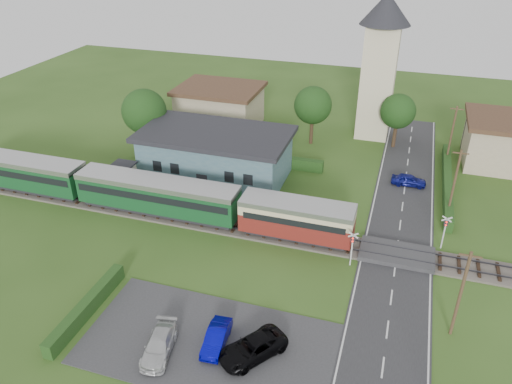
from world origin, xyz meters
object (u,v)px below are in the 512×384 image
(train, at_px, (128,189))
(crossing_signal_near, at_px, (352,244))
(equipment_hut, at_px, (124,175))
(house_east, at_px, (503,141))
(pedestrian_near, at_px, (268,200))
(church_tower, at_px, (381,57))
(car_park_blue, at_px, (216,338))
(car_park_silver, at_px, (159,345))
(car_on_road, at_px, (409,180))
(house_west, at_px, (220,106))
(pedestrian_far, at_px, (150,184))
(crossing_signal_far, at_px, (445,228))
(car_park_dark, at_px, (253,348))
(station_building, at_px, (216,154))

(train, xyz_separation_m, crossing_signal_near, (21.99, -2.41, -0.04))
(equipment_hut, xyz_separation_m, house_east, (38.00, 18.80, 1.05))
(pedestrian_near, bearing_deg, church_tower, -104.15)
(car_park_blue, distance_m, car_park_silver, 3.80)
(train, distance_m, car_on_road, 29.11)
(house_east, height_order, car_on_road, house_east)
(car_park_silver, bearing_deg, house_west, 94.86)
(house_west, relative_size, car_park_blue, 2.92)
(pedestrian_far, bearing_deg, car_park_blue, -164.66)
(house_west, height_order, crossing_signal_far, house_west)
(car_park_dark, bearing_deg, pedestrian_far, 170.44)
(station_building, bearing_deg, church_tower, 48.59)
(car_park_dark, bearing_deg, equipment_hut, 175.16)
(equipment_hut, relative_size, train, 0.06)
(house_east, height_order, car_park_dark, house_east)
(equipment_hut, xyz_separation_m, car_park_blue, (17.09, -17.15, -1.06))
(station_building, height_order, train, station_building)
(crossing_signal_near, bearing_deg, station_building, 145.19)
(station_building, height_order, house_west, house_west)
(crossing_signal_near, height_order, car_park_dark, crossing_signal_near)
(house_east, relative_size, car_on_road, 2.43)
(pedestrian_near, bearing_deg, crossing_signal_near, 150.51)
(station_building, distance_m, crossing_signal_near, 19.98)
(church_tower, height_order, crossing_signal_far, church_tower)
(car_park_silver, bearing_deg, car_park_dark, 4.45)
(pedestrian_near, xyz_separation_m, pedestrian_far, (-12.53, -0.30, -0.18))
(car_park_blue, height_order, car_park_dark, car_park_dark)
(church_tower, distance_m, pedestrian_near, 25.34)
(train, bearing_deg, car_park_dark, -39.20)
(car_park_blue, distance_m, pedestrian_far, 22.12)
(crossing_signal_near, bearing_deg, equipment_hut, 167.06)
(car_park_blue, distance_m, car_park_dark, 2.62)
(train, height_order, car_park_dark, train)
(car_on_road, bearing_deg, pedestrian_far, 110.27)
(car_park_dark, relative_size, pedestrian_far, 3.11)
(house_east, distance_m, car_park_blue, 41.64)
(crossing_signal_far, relative_size, car_park_dark, 0.70)
(church_tower, bearing_deg, car_park_silver, -102.54)
(equipment_hut, bearing_deg, car_on_road, 19.54)
(pedestrian_far, bearing_deg, crossing_signal_near, -128.62)
(train, bearing_deg, crossing_signal_near, -6.25)
(train, xyz_separation_m, pedestrian_near, (13.17, 3.44, -0.80))
(train, relative_size, car_park_dark, 9.17)
(train, distance_m, house_west, 23.02)
(pedestrian_near, distance_m, pedestrian_far, 12.53)
(car_park_dark, distance_m, pedestrian_far, 23.97)
(car_park_blue, distance_m, pedestrian_near, 17.46)
(crossing_signal_far, height_order, pedestrian_far, crossing_signal_far)
(church_tower, relative_size, pedestrian_far, 11.64)
(crossing_signal_near, bearing_deg, train, 173.75)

